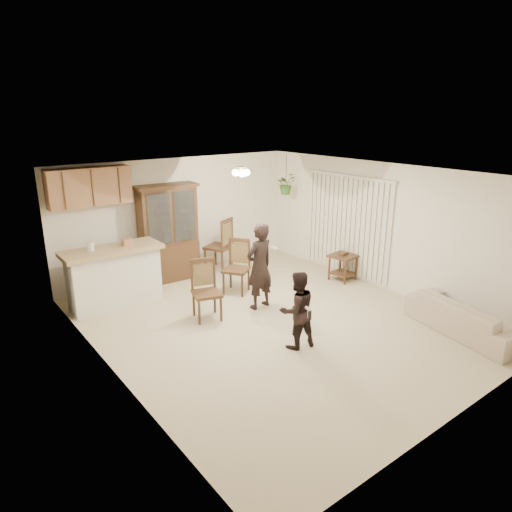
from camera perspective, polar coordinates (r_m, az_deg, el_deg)
floor at (r=7.86m, az=2.27°, el=-8.20°), size 6.50×6.50×0.00m
ceiling at (r=7.13m, az=2.52°, el=10.17°), size 5.50×6.50×0.02m
wall_back at (r=10.03m, az=-9.58°, el=4.90°), size 5.50×0.02×2.50m
wall_front at (r=5.48m, az=24.80°, el=-7.52°), size 5.50×0.02×2.50m
wall_left at (r=6.12m, az=-17.92°, el=-4.11°), size 0.02×6.50×2.50m
wall_right at (r=9.34m, az=15.52°, el=3.55°), size 0.02×6.50×2.50m
breakfast_bar at (r=8.74m, az=-17.25°, el=-2.74°), size 1.60×0.55×1.00m
bar_top at (r=8.57m, az=-17.58°, el=0.71°), size 1.75×0.70×0.08m
upper_cabinets at (r=9.00m, az=-20.12°, el=8.12°), size 1.50×0.34×0.70m
vertical_blinds at (r=9.90m, az=11.19°, el=3.74°), size 0.06×2.30×2.10m
ceiling_fixture at (r=8.21m, az=-1.85°, el=10.47°), size 0.36×0.36×0.20m
hanging_plant at (r=10.51m, az=3.76°, el=9.02°), size 0.43×0.37×0.48m
plant_cord at (r=10.47m, az=3.80°, el=10.77°), size 0.01×0.01×0.65m
sofa at (r=8.07m, az=24.84°, el=-6.38°), size 1.07×1.98×0.73m
adult at (r=8.09m, az=0.44°, el=-0.54°), size 0.70×0.50×1.80m
child at (r=6.83m, az=5.16°, el=-6.20°), size 0.73×0.62×1.35m
china_hutch at (r=9.64m, az=-10.88°, el=2.75°), size 1.30×0.55×2.02m
side_table at (r=9.79m, az=10.78°, el=-1.36°), size 0.56×0.56×0.61m
chair_bar at (r=7.90m, az=-6.13°, el=-5.82°), size 0.57×0.57×1.04m
chair_hutch_left at (r=8.98m, az=-2.49°, el=-2.76°), size 0.65×0.65×1.05m
chair_hutch_right at (r=10.29m, az=-4.69°, el=0.13°), size 0.70×0.70×1.19m
controller_adult at (r=7.75m, az=2.32°, el=1.00°), size 0.06×0.14×0.04m
controller_child at (r=6.59m, az=6.50°, el=-6.55°), size 0.05×0.11×0.03m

